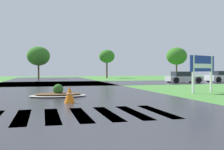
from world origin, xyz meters
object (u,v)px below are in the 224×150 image
(car_white_sedan, at_px, (183,77))
(traffic_cone, at_px, (70,95))
(estate_billboard, at_px, (202,66))
(car_silver_hatch, at_px, (223,77))
(median_island, at_px, (58,94))

(car_white_sedan, height_order, traffic_cone, car_white_sedan)
(estate_billboard, distance_m, car_white_sedan, 14.02)
(car_silver_hatch, distance_m, traffic_cone, 26.02)
(car_silver_hatch, xyz_separation_m, traffic_cone, (-20.16, -16.45, -0.26))
(estate_billboard, bearing_deg, traffic_cone, -0.89)
(median_island, xyz_separation_m, traffic_cone, (0.33, -2.98, 0.23))
(car_white_sedan, xyz_separation_m, car_silver_hatch, (5.60, 0.38, 0.03))
(estate_billboard, xyz_separation_m, car_silver_hatch, (11.38, 13.11, -1.07))
(traffic_cone, bearing_deg, car_silver_hatch, 39.21)
(car_white_sedan, xyz_separation_m, traffic_cone, (-14.56, -16.07, -0.23))
(median_island, distance_m, car_silver_hatch, 24.53)
(estate_billboard, relative_size, traffic_cone, 3.27)
(car_white_sedan, height_order, car_silver_hatch, car_silver_hatch)
(median_island, xyz_separation_m, car_white_sedan, (14.89, 13.09, 0.45))
(traffic_cone, bearing_deg, median_island, 96.27)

